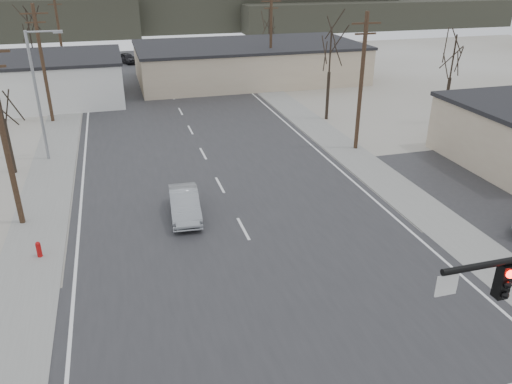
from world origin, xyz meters
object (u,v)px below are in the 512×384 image
car_far_a (182,79)px  sedan_crossing (185,204)px  fire_hydrant (39,249)px  car_far_b (127,58)px

car_far_a → sedan_crossing: bearing=66.6°
fire_hydrant → car_far_a: (11.99, 35.59, 0.25)m
sedan_crossing → car_far_a: 33.57m
fire_hydrant → car_far_b: 51.47m
sedan_crossing → car_far_b: (-0.87, 48.72, -0.06)m
fire_hydrant → car_far_b: bearing=82.7°
fire_hydrant → car_far_a: car_far_a is taller
car_far_a → car_far_b: car_far_b is taller
sedan_crossing → car_far_b: size_ratio=1.12×
car_far_a → car_far_b: size_ratio=1.12×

